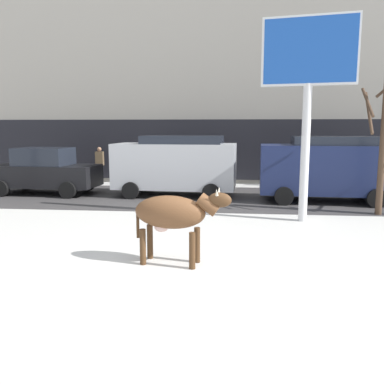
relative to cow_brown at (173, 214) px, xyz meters
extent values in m
plane|color=silver|center=(0.39, -0.72, -0.99)|extent=(120.00, 120.00, 0.00)
cube|color=#423F3F|center=(0.39, 7.64, -0.99)|extent=(60.00, 5.60, 0.01)
cube|color=gray|center=(0.39, 14.72, 5.51)|extent=(44.00, 6.00, 13.00)
cube|color=black|center=(0.39, 11.67, 0.61)|extent=(43.12, 0.10, 2.80)
ellipsoid|color=brown|center=(-0.07, 0.01, 0.03)|extent=(1.48, 0.81, 0.64)
cylinder|color=#472D19|center=(0.44, 0.13, -0.64)|extent=(0.12, 0.12, 0.70)
cylinder|color=#472D19|center=(0.38, -0.26, -0.64)|extent=(0.12, 0.12, 0.70)
cylinder|color=#472D19|center=(-0.52, 0.28, -0.64)|extent=(0.12, 0.12, 0.70)
cylinder|color=#472D19|center=(-0.58, -0.10, -0.64)|extent=(0.12, 0.12, 0.70)
cylinder|color=brown|center=(0.67, -0.11, 0.21)|extent=(0.51, 0.33, 0.44)
ellipsoid|color=#472D19|center=(0.89, -0.14, 0.31)|extent=(0.47, 0.31, 0.28)
cone|color=beige|center=(0.87, -0.03, 0.47)|extent=(0.08, 0.12, 0.15)
cone|color=beige|center=(0.83, -0.24, 0.47)|extent=(0.08, 0.12, 0.15)
cylinder|color=#472D19|center=(-0.73, 0.12, -0.22)|extent=(0.06, 0.06, 0.60)
ellipsoid|color=beige|center=(-0.24, 0.04, -0.27)|extent=(0.31, 0.28, 0.20)
cylinder|color=silver|center=(3.11, 4.03, 0.91)|extent=(0.24, 0.24, 3.80)
cube|color=silver|center=(3.11, 4.03, 3.66)|extent=(2.52, 0.65, 1.82)
cube|color=#1E51B2|center=(3.11, 4.00, 3.66)|extent=(2.39, 0.59, 1.70)
cube|color=black|center=(-6.31, 7.90, -0.25)|extent=(4.29, 1.98, 0.84)
cube|color=#1E232D|center=(-6.31, 7.90, 0.51)|extent=(2.08, 1.65, 0.68)
cylinder|color=black|center=(-4.90, 8.70, -0.67)|extent=(0.65, 0.25, 0.64)
cylinder|color=black|center=(-4.99, 6.95, -0.67)|extent=(0.65, 0.25, 0.64)
cylinder|color=black|center=(-7.62, 8.85, -0.67)|extent=(0.65, 0.25, 0.64)
cylinder|color=black|center=(-7.72, 7.09, -0.67)|extent=(0.65, 0.25, 0.64)
cube|color=#B7BABF|center=(-1.08, 7.94, 0.18)|extent=(4.69, 2.14, 1.70)
cube|color=#1E232D|center=(-0.78, 7.92, 1.18)|extent=(3.09, 1.83, 0.30)
cylinder|color=black|center=(0.46, 8.81, -0.67)|extent=(0.65, 0.25, 0.64)
cylinder|color=black|center=(0.36, 6.91, -0.67)|extent=(0.65, 0.25, 0.64)
cylinder|color=black|center=(-2.53, 8.97, -0.67)|extent=(0.65, 0.25, 0.64)
cylinder|color=black|center=(-2.63, 7.07, -0.67)|extent=(0.65, 0.25, 0.64)
cube|color=#19234C|center=(4.42, 7.22, 0.18)|extent=(4.69, 2.14, 1.70)
cube|color=#1E232D|center=(4.72, 7.21, 1.18)|extent=(3.09, 1.83, 0.30)
cylinder|color=black|center=(5.96, 8.09, -0.67)|extent=(0.65, 0.25, 0.64)
cylinder|color=black|center=(5.86, 6.20, -0.67)|extent=(0.65, 0.25, 0.64)
cylinder|color=black|center=(2.98, 8.25, -0.67)|extent=(0.65, 0.25, 0.64)
cylinder|color=black|center=(2.87, 6.36, -0.67)|extent=(0.65, 0.25, 0.64)
cylinder|color=#282833|center=(-5.07, 10.97, -0.55)|extent=(0.24, 0.24, 0.88)
cube|color=brown|center=(-5.07, 10.97, 0.21)|extent=(0.36, 0.22, 0.64)
sphere|color=#9E7051|center=(-5.07, 10.97, 0.64)|extent=(0.20, 0.20, 0.20)
cylinder|color=#282833|center=(4.01, 10.97, -0.55)|extent=(0.24, 0.24, 0.88)
cube|color=#232328|center=(4.01, 10.97, 0.21)|extent=(0.36, 0.22, 0.64)
sphere|color=#9E7051|center=(4.01, 10.97, 0.64)|extent=(0.20, 0.20, 0.20)
cylinder|color=#4C3828|center=(5.56, 5.12, 1.15)|extent=(0.20, 0.20, 4.28)
cylinder|color=#4C3828|center=(5.10, 5.14, 2.06)|extent=(0.12, 0.99, 1.27)
cylinder|color=#4C3828|center=(5.04, 5.11, 2.37)|extent=(0.11, 1.10, 0.92)
camera|label=1|loc=(1.10, -7.56, 1.62)|focal=38.18mm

